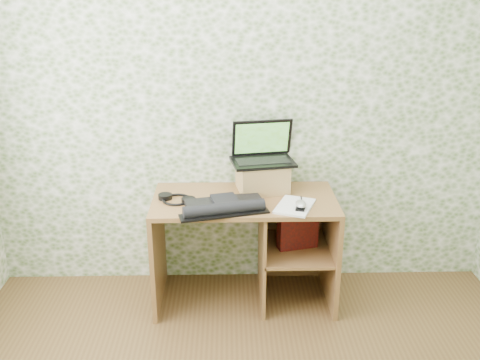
{
  "coord_description": "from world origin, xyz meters",
  "views": [
    {
      "loc": [
        -0.11,
        -1.78,
        2.1
      ],
      "look_at": [
        -0.03,
        1.39,
        0.9
      ],
      "focal_mm": 40.0,
      "sensor_mm": 36.0,
      "label": 1
    }
  ],
  "objects_px": {
    "riser": "(262,177)",
    "keyboard": "(224,206)",
    "laptop": "(262,152)",
    "notepad": "(295,206)",
    "desk": "(256,233)"
  },
  "relations": [
    {
      "from": "riser",
      "to": "keyboard",
      "type": "bearing_deg",
      "value": -128.21
    },
    {
      "from": "riser",
      "to": "keyboard",
      "type": "height_order",
      "value": "riser"
    },
    {
      "from": "keyboard",
      "to": "notepad",
      "type": "xyz_separation_m",
      "value": [
        0.44,
        0.03,
        -0.02
      ]
    },
    {
      "from": "laptop",
      "to": "keyboard",
      "type": "height_order",
      "value": "laptop"
    },
    {
      "from": "keyboard",
      "to": "laptop",
      "type": "bearing_deg",
      "value": 41.4
    },
    {
      "from": "desk",
      "to": "keyboard",
      "type": "distance_m",
      "value": 0.42
    },
    {
      "from": "laptop",
      "to": "riser",
      "type": "bearing_deg",
      "value": -99.68
    },
    {
      "from": "desk",
      "to": "laptop",
      "type": "relative_size",
      "value": 2.68
    },
    {
      "from": "desk",
      "to": "riser",
      "type": "height_order",
      "value": "riser"
    },
    {
      "from": "riser",
      "to": "keyboard",
      "type": "relative_size",
      "value": 0.58
    },
    {
      "from": "desk",
      "to": "riser",
      "type": "relative_size",
      "value": 3.74
    },
    {
      "from": "desk",
      "to": "riser",
      "type": "bearing_deg",
      "value": 67.75
    },
    {
      "from": "desk",
      "to": "laptop",
      "type": "height_order",
      "value": "laptop"
    },
    {
      "from": "laptop",
      "to": "notepad",
      "type": "xyz_separation_m",
      "value": [
        0.19,
        -0.34,
        -0.25
      ]
    },
    {
      "from": "desk",
      "to": "laptop",
      "type": "distance_m",
      "value": 0.55
    }
  ]
}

